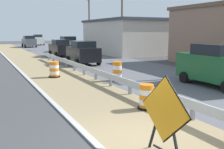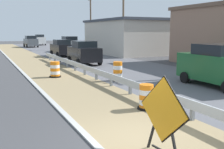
# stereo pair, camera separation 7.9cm
# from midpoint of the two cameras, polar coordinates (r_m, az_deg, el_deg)

# --- Properties ---
(ground_plane) EXTENTS (160.00, 160.00, 0.00)m
(ground_plane) POSITION_cam_midpoint_polar(r_m,az_deg,el_deg) (7.50, 7.11, -13.90)
(ground_plane) COLOR #3D3D3F
(median_dirt_strip) EXTENTS (3.75, 120.00, 0.01)m
(median_dirt_strip) POSITION_cam_midpoint_polar(r_m,az_deg,el_deg) (7.86, 11.34, -12.87)
(median_dirt_strip) COLOR #8E7A56
(median_dirt_strip) RESTS_ON ground
(guardrail_median) EXTENTS (0.18, 41.65, 0.71)m
(guardrail_median) POSITION_cam_midpoint_polar(r_m,az_deg,el_deg) (10.02, 12.73, -4.99)
(guardrail_median) COLOR #ADB2B7
(guardrail_median) RESTS_ON ground
(warning_sign_diamond) EXTENTS (0.20, 1.63, 1.95)m
(warning_sign_diamond) POSITION_cam_midpoint_polar(r_m,az_deg,el_deg) (6.41, 11.14, -8.07)
(warning_sign_diamond) COLOR black
(warning_sign_diamond) RESTS_ON ground
(traffic_barrel_nearest) EXTENTS (0.66, 0.66, 0.96)m
(traffic_barrel_nearest) POSITION_cam_midpoint_polar(r_m,az_deg,el_deg) (10.25, 7.54, -5.02)
(traffic_barrel_nearest) COLOR orange
(traffic_barrel_nearest) RESTS_ON ground
(traffic_barrel_close) EXTENTS (0.68, 0.68, 1.15)m
(traffic_barrel_close) POSITION_cam_midpoint_polar(r_m,az_deg,el_deg) (15.99, 1.37, 0.52)
(traffic_barrel_close) COLOR orange
(traffic_barrel_close) RESTS_ON ground
(traffic_barrel_mid) EXTENTS (0.75, 0.75, 1.01)m
(traffic_barrel_mid) POSITION_cam_midpoint_polar(r_m,az_deg,el_deg) (17.61, -11.93, 0.90)
(traffic_barrel_mid) COLOR orange
(traffic_barrel_mid) RESTS_ON ground
(car_lead_near_lane) EXTENTS (2.25, 4.23, 2.08)m
(car_lead_near_lane) POSITION_cam_midpoint_polar(r_m,az_deg,el_deg) (24.22, -5.90, 4.68)
(car_lead_near_lane) COLOR black
(car_lead_near_lane) RESTS_ON ground
(car_trailing_near_lane) EXTENTS (2.05, 4.66, 2.25)m
(car_trailing_near_lane) POSITION_cam_midpoint_polar(r_m,az_deg,el_deg) (60.11, -15.12, 7.16)
(car_trailing_near_lane) COLOR silver
(car_trailing_near_lane) RESTS_ON ground
(car_lead_far_lane) EXTENTS (2.04, 4.16, 1.98)m
(car_lead_far_lane) POSITION_cam_midpoint_polar(r_m,az_deg,el_deg) (32.15, -10.62, 5.58)
(car_lead_far_lane) COLOR black
(car_lead_far_lane) RESTS_ON ground
(car_mid_far_lane) EXTENTS (2.18, 4.74, 2.22)m
(car_mid_far_lane) POSITION_cam_midpoint_polar(r_m,az_deg,el_deg) (39.15, -8.91, 6.42)
(car_mid_far_lane) COLOR silver
(car_mid_far_lane) RESTS_ON ground
(car_trailing_far_lane) EXTENTS (2.24, 4.54, 2.12)m
(car_trailing_far_lane) POSITION_cam_midpoint_polar(r_m,az_deg,el_deg) (52.54, -16.91, 6.77)
(car_trailing_far_lane) COLOR #4C5156
(car_trailing_far_lane) RESTS_ON ground
(car_distant_a) EXTENTS (2.22, 4.66, 2.26)m
(car_distant_a) POSITION_cam_midpoint_polar(r_m,az_deg,el_deg) (15.34, 21.90, 1.78)
(car_distant_a) COLOR #195128
(car_distant_a) RESTS_ON ground
(roadside_shop_far) EXTENTS (9.07, 12.70, 4.48)m
(roadside_shop_far) POSITION_cam_midpoint_polar(r_m,az_deg,el_deg) (36.55, 4.08, 8.11)
(roadside_shop_far) COLOR beige
(roadside_shop_far) RESTS_ON ground
(utility_pole_mid) EXTENTS (0.24, 1.80, 9.09)m
(utility_pole_mid) POSITION_cam_midpoint_polar(r_m,az_deg,el_deg) (33.70, 2.50, 12.21)
(utility_pole_mid) COLOR brown
(utility_pole_mid) RESTS_ON ground
(utility_pole_far) EXTENTS (0.24, 1.80, 8.39)m
(utility_pole_far) POSITION_cam_midpoint_polar(r_m,az_deg,el_deg) (43.69, -4.51, 11.04)
(utility_pole_far) COLOR brown
(utility_pole_far) RESTS_ON ground
(bush_roadside) EXTENTS (2.47, 2.47, 2.04)m
(bush_roadside) POSITION_cam_midpoint_polar(r_m,az_deg,el_deg) (20.63, 19.75, 3.33)
(bush_roadside) COLOR #1E4C23
(bush_roadside) RESTS_ON ground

